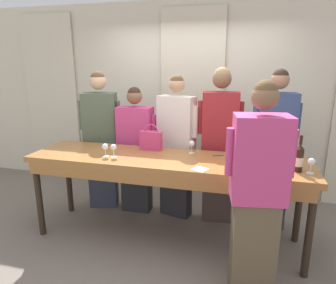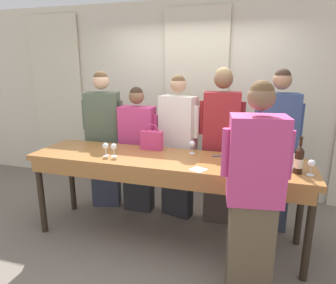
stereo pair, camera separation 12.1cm
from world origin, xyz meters
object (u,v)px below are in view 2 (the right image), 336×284
handbag (152,140)px  wine_glass_front_mid (228,161)px  guest_olive_jacket (104,139)px  wine_glass_front_left (312,164)px  guest_cream_sweater (178,147)px  guest_striped_shirt (221,145)px  wine_glass_center_mid (240,149)px  wine_glass_front_right (192,144)px  wine_glass_back_mid (232,156)px  wine_glass_center_left (257,151)px  host_pouring (254,195)px  tasting_bar (165,166)px  wine_glass_back_right (106,147)px  wine_bottle (299,160)px  guest_navy_coat (276,151)px  wine_glass_center_right (114,147)px  guest_pink_top (138,150)px  wine_glass_back_left (294,157)px

handbag → wine_glass_front_mid: (0.92, -0.49, -0.01)m
handbag → guest_olive_jacket: 0.87m
wine_glass_front_left → guest_cream_sweater: (-1.41, 0.69, -0.14)m
guest_cream_sweater → guest_striped_shirt: size_ratio=0.95×
wine_glass_center_mid → guest_cream_sweater: 0.88m
wine_glass_front_right → guest_cream_sweater: guest_cream_sweater is taller
guest_cream_sweater → wine_glass_front_mid: bearing=-49.2°
wine_glass_back_mid → guest_cream_sweater: (-0.72, 0.64, -0.14)m
wine_glass_center_left → host_pouring: host_pouring is taller
wine_glass_front_right → guest_striped_shirt: bearing=51.9°
tasting_bar → wine_glass_front_left: wine_glass_front_left is taller
wine_glass_back_right → guest_cream_sweater: (0.61, 0.70, -0.14)m
wine_glass_front_mid → wine_glass_center_left: bearing=59.0°
wine_bottle → wine_glass_center_mid: size_ratio=2.37×
guest_olive_jacket → guest_navy_coat: (2.17, -0.00, 0.02)m
guest_cream_sweater → wine_glass_center_right: bearing=-126.4°
guest_navy_coat → wine_glass_center_left: bearing=-117.4°
wine_bottle → wine_glass_center_mid: wine_bottle is taller
wine_bottle → wine_glass_front_left: size_ratio=2.37×
guest_cream_sweater → guest_navy_coat: (1.15, -0.00, 0.04)m
wine_glass_center_left → handbag: bearing=176.1°
wine_glass_center_left → guest_navy_coat: bearing=62.6°
wine_glass_back_mid → guest_pink_top: size_ratio=0.09×
wine_glass_front_right → guest_pink_top: (-0.79, 0.35, -0.23)m
tasting_bar → guest_navy_coat: size_ratio=1.59×
wine_glass_back_left → wine_glass_back_mid: size_ratio=1.00×
wine_glass_center_left → wine_glass_center_right: bearing=-168.3°
wine_glass_front_mid → guest_cream_sweater: bearing=130.8°
wine_bottle → wine_glass_front_left: bearing=-13.3°
tasting_bar → wine_glass_back_left: 1.28m
tasting_bar → host_pouring: (0.92, -0.60, 0.05)m
wine_glass_front_mid → wine_glass_back_left: 0.65m
guest_striped_shirt → wine_glass_front_right: bearing=-128.1°
wine_glass_front_right → host_pouring: (0.69, -0.84, -0.14)m
handbag → host_pouring: size_ratio=0.17×
wine_glass_front_right → wine_glass_center_right: 0.85m
guest_cream_sweater → handbag: bearing=-125.1°
wine_glass_front_left → wine_glass_back_mid: (-0.70, 0.05, -0.00)m
wine_glass_front_left → host_pouring: 0.70m
wine_bottle → wine_glass_back_left: wine_bottle is taller
wine_glass_front_mid → wine_glass_back_mid: bearing=83.0°
wine_glass_front_left → wine_glass_center_mid: 0.70m
wine_bottle → wine_glass_back_left: 0.14m
guest_pink_top → wine_bottle: bearing=-19.8°
wine_glass_back_mid → guest_pink_top: bearing=152.8°
guest_navy_coat → handbag: bearing=-166.9°
wine_glass_back_left → wine_glass_front_left: bearing=-51.4°
guest_cream_sweater → host_pouring: bearing=-51.5°
wine_glass_center_mid → wine_glass_back_mid: size_ratio=1.00×
wine_bottle → handbag: wine_bottle is taller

